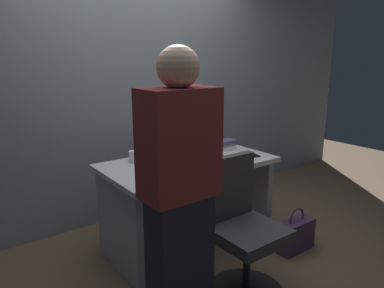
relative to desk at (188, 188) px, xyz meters
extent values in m
plane|color=brown|center=(0.00, 0.00, -0.51)|extent=(9.00, 9.00, 0.00)
cube|color=gray|center=(0.00, 0.89, 0.99)|extent=(6.40, 0.10, 3.00)
cube|color=white|center=(0.00, 0.00, 0.22)|extent=(1.38, 0.75, 0.04)
cube|color=#B2B2B7|center=(-0.63, 0.00, -0.16)|extent=(0.06, 0.67, 0.71)
cube|color=#B2B2B7|center=(0.63, 0.00, -0.16)|extent=(0.06, 0.67, 0.71)
cylinder|color=black|center=(-0.08, -0.77, -0.29)|extent=(0.05, 0.05, 0.39)
cube|color=#3F3F3F|center=(-0.08, -0.77, -0.05)|extent=(0.44, 0.44, 0.08)
cube|color=#3F3F3F|center=(-0.08, -0.58, 0.21)|extent=(0.40, 0.06, 0.44)
cube|color=#262838|center=(-0.62, -0.77, -0.09)|extent=(0.34, 0.20, 0.85)
cube|color=maroon|center=(-0.62, -0.77, 0.63)|extent=(0.40, 0.24, 0.58)
sphere|color=beige|center=(-0.62, -0.77, 1.01)|extent=(0.22, 0.22, 0.22)
cube|color=silver|center=(0.04, 0.17, 0.25)|extent=(0.21, 0.16, 0.02)
cube|color=silver|center=(0.04, 0.17, 0.29)|extent=(0.04, 0.03, 0.08)
cube|color=silver|center=(0.04, 0.17, 0.51)|extent=(0.54, 0.09, 0.36)
cube|color=black|center=(0.05, 0.15, 0.51)|extent=(0.49, 0.06, 0.32)
cube|color=white|center=(-0.01, -0.06, 0.25)|extent=(0.43, 0.13, 0.02)
ellipsoid|color=white|center=(0.30, -0.05, 0.26)|extent=(0.06, 0.10, 0.03)
cylinder|color=#D84C3F|center=(-0.45, -0.17, 0.28)|extent=(0.07, 0.07, 0.09)
cylinder|color=white|center=(-0.38, 0.22, 0.29)|extent=(0.08, 0.08, 0.09)
cube|color=white|center=(0.47, 0.09, 0.25)|extent=(0.19, 0.17, 0.03)
cube|color=beige|center=(0.46, 0.10, 0.28)|extent=(0.22, 0.13, 0.02)
cube|color=#594C72|center=(0.48, 0.10, 0.31)|extent=(0.20, 0.13, 0.03)
cube|color=black|center=(0.54, -0.19, 0.24)|extent=(0.10, 0.16, 0.01)
cube|color=#4C3356|center=(0.66, -0.60, -0.38)|extent=(0.34, 0.14, 0.26)
torus|color=#4C3356|center=(0.66, -0.60, -0.22)|extent=(0.18, 0.02, 0.18)
camera|label=1|loc=(-1.64, -2.27, 1.07)|focal=33.52mm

